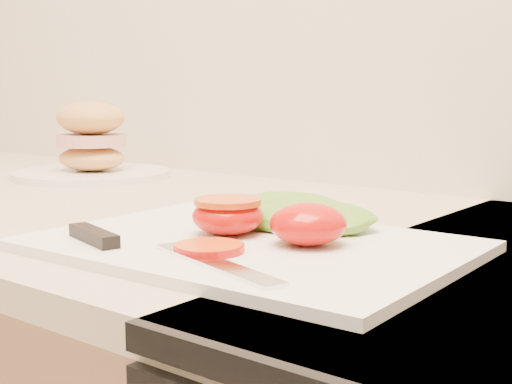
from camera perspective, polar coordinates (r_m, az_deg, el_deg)
The scene contains 8 objects.
cutting_board at distance 0.68m, azimuth -0.53°, elevation -4.30°, with size 0.39×0.28×0.01m, color silver.
tomato_half_dome at distance 0.65m, azimuth 4.20°, elevation -2.56°, with size 0.07×0.07×0.04m, color red.
tomato_half_cut at distance 0.70m, azimuth -2.26°, elevation -1.81°, with size 0.07×0.07×0.04m.
tomato_slice_0 at distance 0.63m, azimuth -3.78°, elevation -4.48°, with size 0.06×0.06×0.01m, color orange.
lettuce_leaf_0 at distance 0.75m, azimuth 2.26°, elevation -1.62°, with size 0.15×0.10×0.03m, color #68A52B.
lettuce_leaf_1 at distance 0.73m, azimuth 5.71°, elevation -2.15°, with size 0.10×0.07×0.02m, color #68A52B.
knife at distance 0.64m, azimuth -9.47°, elevation -4.25°, with size 0.27×0.07×0.01m.
sandwich_plate at distance 1.25m, azimuth -13.03°, elevation 3.30°, with size 0.27×0.27×0.13m.
Camera 1 is at (0.52, 1.04, 1.08)m, focal length 50.00 mm.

